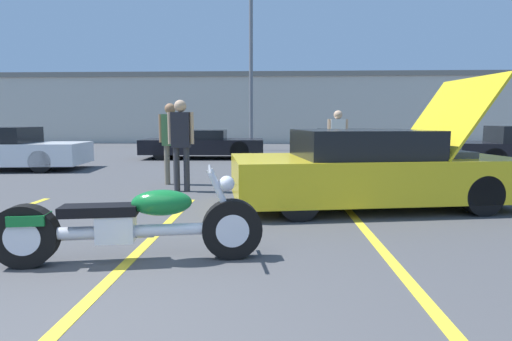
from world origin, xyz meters
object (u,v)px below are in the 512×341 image
Objects in this scene: spectator_by_show_car at (181,137)px; parked_car_mid_right_row at (354,146)px; motorcycle at (132,225)px; spectator_near_motorcycle at (171,136)px; light_pole at (253,65)px; show_car_hood_open at (371,169)px; parked_car_left_row at (0,150)px; spectator_midground at (337,137)px; parked_car_mid_left_row at (203,144)px.

parked_car_mid_right_row is at bearing 51.27° from spectator_by_show_car.
spectator_near_motorcycle is at bearing 90.01° from motorcycle.
parked_car_mid_right_row is at bearing -57.08° from light_pole.
spectator_near_motorcycle is (-1.29, -10.54, -2.96)m from light_pole.
spectator_near_motorcycle is 0.97m from spectator_by_show_car.
show_car_hood_open reaches higher than parked_car_mid_right_row.
spectator_midground reaches higher than parked_car_left_row.
spectator_near_motorcycle is at bearing -29.41° from parked_car_left_row.
parked_car_left_row reaches higher than parked_car_mid_left_row.
spectator_midground is at bearing 54.83° from motorcycle.
spectator_near_motorcycle reaches higher than parked_car_mid_right_row.
light_pole is 2.81× the size of motorcycle.
parked_car_mid_left_row is at bearing 108.14° from show_car_hood_open.
spectator_near_motorcycle is 1.07× the size of spectator_midground.
spectator_by_show_car reaches higher than parked_car_left_row.
light_pole is 9.88m from spectator_midground.
spectator_midground is at bearing -50.10° from parked_car_mid_left_row.
light_pole is 4.07× the size of spectator_near_motorcycle.
parked_car_left_row is 9.53m from spectator_midground.
spectator_by_show_car is at bearing 86.15° from motorcycle.
parked_car_left_row is 1.10× the size of parked_car_mid_right_row.
spectator_by_show_car is at bearing -145.64° from spectator_midground.
parked_car_left_row is at bearing -176.99° from parked_car_mid_right_row.
motorcycle is 11.25m from parked_car_mid_left_row.
spectator_by_show_car is at bearing -63.86° from spectator_near_motorcycle.
show_car_hood_open is 9.41m from parked_car_mid_left_row.
spectator_near_motorcycle is at bearing -88.42° from parked_car_mid_left_row.
motorcycle is at bearing -54.80° from parked_car_left_row.
show_car_hood_open is 7.02m from parked_car_mid_right_row.
motorcycle is 1.56× the size of spectator_midground.
spectator_midground is (3.47, 2.37, -0.10)m from spectator_by_show_car.
motorcycle is 9.74m from parked_car_left_row.
show_car_hood_open is 4.44m from spectator_near_motorcycle.
light_pole reaches higher than motorcycle.
parked_car_mid_left_row is at bearing 93.69° from spectator_near_motorcycle.
spectator_near_motorcycle is at bearing 116.14° from spectator_by_show_car.
spectator_by_show_car reaches higher than motorcycle.
parked_car_mid_left_row is 5.59m from parked_car_mid_right_row.
light_pole reaches higher than spectator_by_show_car.
light_pole reaches higher than spectator_near_motorcycle.
light_pole reaches higher than parked_car_mid_left_row.
parked_car_left_row is 2.84× the size of spectator_midground.
parked_car_mid_left_row is 6.44m from spectator_midground.
light_pole is 4.36× the size of spectator_midground.
spectator_near_motorcycle is at bearing 142.56° from show_car_hood_open.
parked_car_left_row is 10.85m from parked_car_mid_right_row.
spectator_near_motorcycle is at bearing -158.89° from spectator_midground.
parked_car_left_row is 6.86m from spectator_by_show_car.
spectator_midground reaches higher than parked_car_mid_right_row.
parked_car_left_row is 2.61× the size of spectator_by_show_car.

